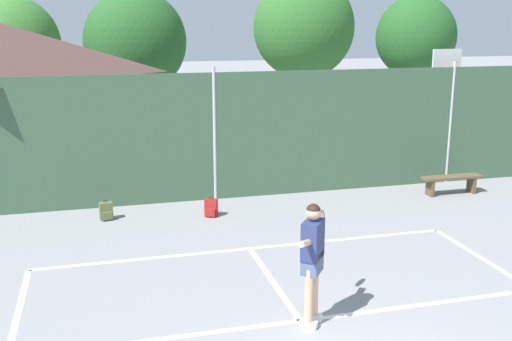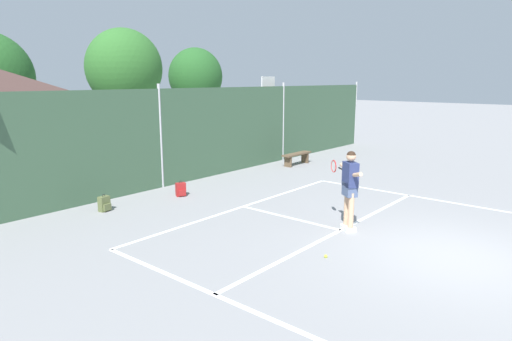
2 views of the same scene
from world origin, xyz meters
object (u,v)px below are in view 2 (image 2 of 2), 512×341
courtside_bench (297,156)px  backpack_red (181,190)px  tennis_player (350,183)px  backpack_olive (104,204)px  tennis_ball (326,256)px  basketball_hoop (267,104)px

courtside_bench → backpack_red: bearing=-178.3°
tennis_player → backpack_olive: size_ratio=4.01×
courtside_bench → tennis_player: bearing=-136.6°
tennis_player → tennis_ball: bearing=-164.8°
basketball_hoop → backpack_red: basketball_hoop is taller
courtside_bench → backpack_olive: bearing=178.9°
basketball_hoop → courtside_bench: 3.32m
tennis_player → backpack_red: tennis_player is taller
tennis_ball → backpack_red: (1.26, 5.78, 0.16)m
basketball_hoop → tennis_ball: basketball_hoop is taller
tennis_player → backpack_olive: 6.39m
basketball_hoop → backpack_red: bearing=-160.5°
basketball_hoop → backpack_olive: bearing=-166.9°
tennis_ball → backpack_red: bearing=77.7°
backpack_olive → courtside_bench: courtside_bench is taller
backpack_olive → tennis_ball: bearing=-80.2°
backpack_olive → basketball_hoop: bearing=13.1°
backpack_olive → courtside_bench: (8.62, -0.17, 0.17)m
backpack_olive → backpack_red: 2.35m
backpack_red → basketball_hoop: bearing=19.5°
tennis_player → backpack_red: 5.41m
tennis_ball → courtside_bench: bearing=38.3°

